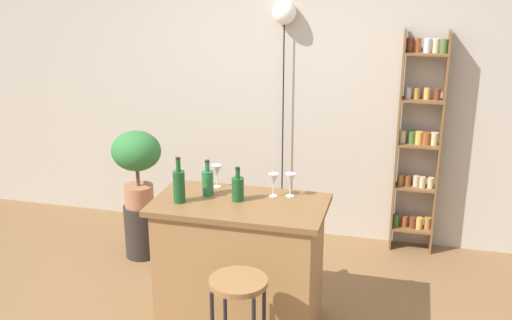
# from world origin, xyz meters

# --- Properties ---
(back_wall) EXTENTS (6.40, 0.10, 2.80)m
(back_wall) POSITION_xyz_m (0.00, 1.95, 1.40)
(back_wall) COLOR #BCB2A3
(back_wall) RESTS_ON ground
(kitchen_counter) EXTENTS (1.17, 0.64, 0.91)m
(kitchen_counter) POSITION_xyz_m (0.00, 0.30, 0.46)
(kitchen_counter) COLOR #9E7042
(kitchen_counter) RESTS_ON ground
(bar_stool) EXTENTS (0.35, 0.35, 0.68)m
(bar_stool) POSITION_xyz_m (0.17, -0.32, 0.51)
(bar_stool) COLOR black
(bar_stool) RESTS_ON ground
(spice_shelf) EXTENTS (0.36, 0.18, 1.93)m
(spice_shelf) POSITION_xyz_m (1.15, 1.79, 0.98)
(spice_shelf) COLOR brown
(spice_shelf) RESTS_ON ground
(plant_stool) EXTENTS (0.28, 0.28, 0.46)m
(plant_stool) POSITION_xyz_m (-1.11, 1.07, 0.23)
(plant_stool) COLOR #2D2823
(plant_stool) RESTS_ON ground
(potted_plant) EXTENTS (0.42, 0.38, 0.66)m
(potted_plant) POSITION_xyz_m (-1.11, 1.07, 0.88)
(potted_plant) COLOR #A86B4C
(potted_plant) RESTS_ON plant_stool
(bottle_spirits_clear) EXTENTS (0.08, 0.08, 0.25)m
(bottle_spirits_clear) POSITION_xyz_m (-0.25, 0.38, 1.01)
(bottle_spirits_clear) COLOR #236638
(bottle_spirits_clear) RESTS_ON kitchen_counter
(bottle_olive_oil) EXTENTS (0.08, 0.08, 0.24)m
(bottle_olive_oil) POSITION_xyz_m (-0.02, 0.33, 1.00)
(bottle_olive_oil) COLOR #194C23
(bottle_olive_oil) RESTS_ON kitchen_counter
(bottle_sauce_amber) EXTENTS (0.08, 0.08, 0.31)m
(bottle_sauce_amber) POSITION_xyz_m (-0.39, 0.20, 1.03)
(bottle_sauce_amber) COLOR #194C23
(bottle_sauce_amber) RESTS_ON kitchen_counter
(wine_glass_left) EXTENTS (0.07, 0.07, 0.16)m
(wine_glass_left) POSITION_xyz_m (-0.24, 0.54, 1.03)
(wine_glass_left) COLOR silver
(wine_glass_left) RESTS_ON kitchen_counter
(wine_glass_center) EXTENTS (0.07, 0.07, 0.16)m
(wine_glass_center) POSITION_xyz_m (0.19, 0.46, 1.03)
(wine_glass_center) COLOR silver
(wine_glass_center) RESTS_ON kitchen_counter
(wine_glass_right) EXTENTS (0.07, 0.07, 0.16)m
(wine_glass_right) POSITION_xyz_m (0.31, 0.49, 1.03)
(wine_glass_right) COLOR silver
(wine_glass_right) RESTS_ON kitchen_counter
(pendant_globe_light) EXTENTS (0.20, 0.20, 2.13)m
(pendant_globe_light) POSITION_xyz_m (-0.04, 1.84, 1.99)
(pendant_globe_light) COLOR black
(pendant_globe_light) RESTS_ON ground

